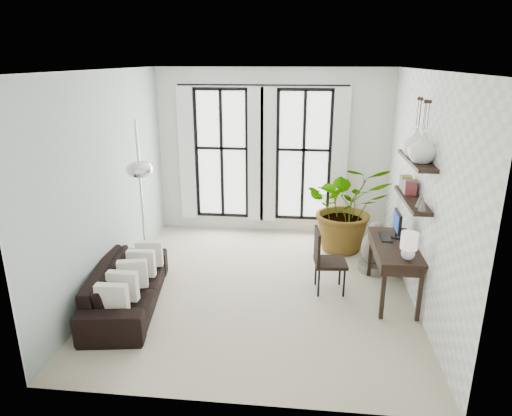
# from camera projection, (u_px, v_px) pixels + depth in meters

# --- Properties ---
(floor) EXTENTS (5.00, 5.00, 0.00)m
(floor) POSITION_uv_depth(u_px,v_px,m) (260.00, 287.00, 7.00)
(floor) COLOR #B7B092
(floor) RESTS_ON ground
(ceiling) EXTENTS (5.00, 5.00, 0.00)m
(ceiling) POSITION_uv_depth(u_px,v_px,m) (260.00, 70.00, 6.00)
(ceiling) COLOR white
(ceiling) RESTS_ON wall_back
(wall_left) EXTENTS (0.00, 5.00, 5.00)m
(wall_left) POSITION_uv_depth(u_px,v_px,m) (109.00, 183.00, 6.73)
(wall_left) COLOR #A8BBB4
(wall_left) RESTS_ON floor
(wall_right) EXTENTS (0.00, 5.00, 5.00)m
(wall_right) POSITION_uv_depth(u_px,v_px,m) (422.00, 192.00, 6.27)
(wall_right) COLOR white
(wall_right) RESTS_ON floor
(wall_back) EXTENTS (4.50, 0.00, 4.50)m
(wall_back) POSITION_uv_depth(u_px,v_px,m) (273.00, 153.00, 8.87)
(wall_back) COLOR white
(wall_back) RESTS_ON floor
(windows) EXTENTS (3.26, 0.13, 2.65)m
(windows) POSITION_uv_depth(u_px,v_px,m) (262.00, 155.00, 8.83)
(windows) COLOR white
(windows) RESTS_ON wall_back
(wall_shelves) EXTENTS (0.25, 1.30, 0.60)m
(wall_shelves) POSITION_uv_depth(u_px,v_px,m) (413.00, 183.00, 6.22)
(wall_shelves) COLOR black
(wall_shelves) RESTS_ON wall_right
(sofa) EXTENTS (1.13, 2.22, 0.62)m
(sofa) POSITION_uv_depth(u_px,v_px,m) (127.00, 286.00, 6.39)
(sofa) COLOR black
(sofa) RESTS_ON floor
(throw_pillows) EXTENTS (0.40, 1.52, 0.40)m
(throw_pillows) POSITION_uv_depth(u_px,v_px,m) (133.00, 274.00, 6.32)
(throw_pillows) COLOR silver
(throw_pillows) RESTS_ON sofa
(plant) EXTENTS (1.56, 1.38, 1.63)m
(plant) POSITION_uv_depth(u_px,v_px,m) (347.00, 207.00, 8.16)
(plant) COLOR #2D7228
(plant) RESTS_ON floor
(desk) EXTENTS (0.59, 1.40, 1.22)m
(desk) POSITION_uv_depth(u_px,v_px,m) (395.00, 250.00, 6.46)
(desk) COLOR black
(desk) RESTS_ON floor
(desk_chair) EXTENTS (0.51, 0.51, 0.98)m
(desk_chair) POSITION_uv_depth(u_px,v_px,m) (325.00, 257.00, 6.74)
(desk_chair) COLOR black
(desk_chair) RESTS_ON floor
(arc_lamp) EXTENTS (0.76, 1.40, 2.57)m
(arc_lamp) POSITION_uv_depth(u_px,v_px,m) (138.00, 161.00, 6.39)
(arc_lamp) COLOR silver
(arc_lamp) RESTS_ON floor
(buddha) EXTENTS (0.47, 0.47, 0.85)m
(buddha) POSITION_uv_depth(u_px,v_px,m) (374.00, 251.00, 7.44)
(buddha) COLOR slate
(buddha) RESTS_ON floor
(vase_a) EXTENTS (0.37, 0.37, 0.38)m
(vase_a) POSITION_uv_depth(u_px,v_px,m) (423.00, 148.00, 5.78)
(vase_a) COLOR white
(vase_a) RESTS_ON shelf_upper
(vase_b) EXTENTS (0.37, 0.37, 0.38)m
(vase_b) POSITION_uv_depth(u_px,v_px,m) (416.00, 142.00, 6.16)
(vase_b) COLOR white
(vase_b) RESTS_ON shelf_upper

